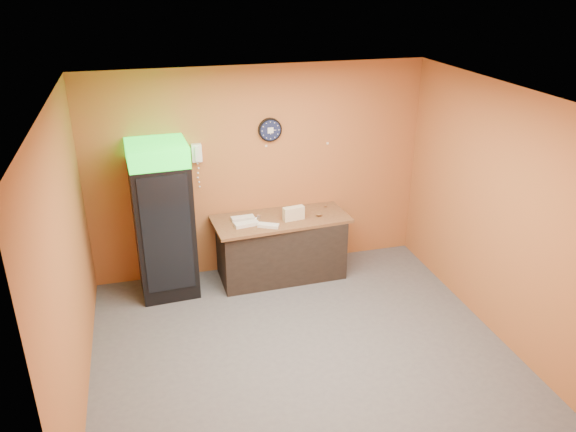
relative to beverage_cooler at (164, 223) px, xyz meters
name	(u,v)px	position (x,y,z in m)	size (l,w,h in m)	color
floor	(300,347)	(1.31, -1.61, -0.98)	(4.50, 4.50, 0.00)	#47474C
back_wall	(259,172)	(1.31, 0.39, 0.42)	(4.50, 0.02, 2.80)	#A95C2F
left_wall	(67,262)	(-0.94, -1.61, 0.42)	(0.02, 4.00, 2.80)	#A95C2F
right_wall	(495,212)	(3.56, -1.61, 0.42)	(0.02, 4.00, 2.80)	#A95C2F
ceiling	(303,97)	(1.31, -1.61, 1.82)	(4.50, 4.00, 0.02)	white
beverage_cooler	(164,223)	(0.00, 0.00, 0.00)	(0.74, 0.75, 2.00)	black
prep_counter	(281,248)	(1.51, 0.03, -0.57)	(1.64, 0.73, 0.82)	black
wall_clock	(270,130)	(1.46, 0.37, 0.99)	(0.31, 0.06, 0.31)	black
wall_phone	(197,153)	(0.50, 0.34, 0.76)	(0.13, 0.11, 0.23)	white
butcher_paper	(281,219)	(1.51, 0.03, -0.14)	(1.78, 0.78, 0.04)	brown
sub_roll_stack	(294,213)	(1.66, -0.07, -0.03)	(0.29, 0.14, 0.18)	beige
wrapped_sandwich_left	(246,224)	(1.03, -0.10, -0.09)	(0.31, 0.12, 0.04)	silver
wrapped_sandwich_mid	(268,225)	(1.29, -0.21, -0.10)	(0.26, 0.10, 0.04)	silver
wrapped_sandwich_right	(243,218)	(1.02, 0.09, -0.09)	(0.30, 0.12, 0.04)	silver
kitchen_tool	(259,217)	(1.23, 0.08, -0.09)	(0.05, 0.05, 0.05)	silver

